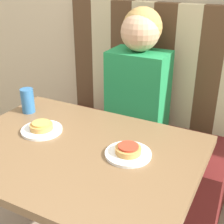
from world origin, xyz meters
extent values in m
cube|color=#5B1919|center=(0.00, 0.66, 0.24)|extent=(1.12, 0.52, 0.49)
cube|color=#4C331E|center=(-0.49, 0.89, 0.86)|extent=(0.14, 0.07, 0.75)
cube|color=tan|center=(-0.35, 0.89, 0.86)|extent=(0.14, 0.07, 0.75)
cube|color=#4C331E|center=(-0.21, 0.89, 0.86)|extent=(0.14, 0.07, 0.75)
cube|color=tan|center=(-0.07, 0.89, 0.86)|extent=(0.14, 0.07, 0.75)
cube|color=#4C331E|center=(0.07, 0.89, 0.86)|extent=(0.14, 0.07, 0.75)
cube|color=tan|center=(0.21, 0.89, 0.86)|extent=(0.14, 0.07, 0.75)
cube|color=#4C331E|center=(0.35, 0.89, 0.86)|extent=(0.14, 0.07, 0.75)
cube|color=brown|center=(0.00, 0.00, 0.72)|extent=(1.01, 0.74, 0.03)
cylinder|color=brown|center=(0.00, 0.00, 0.35)|extent=(0.10, 0.10, 0.70)
cube|color=#1E8447|center=(0.00, 0.66, 0.74)|extent=(0.33, 0.22, 0.51)
sphere|color=tan|center=(0.00, 0.66, 1.10)|extent=(0.21, 0.21, 0.21)
sphere|color=#AD8447|center=(0.00, 0.68, 1.12)|extent=(0.22, 0.22, 0.22)
cylinder|color=white|center=(-0.22, 0.05, 0.75)|extent=(0.19, 0.19, 0.01)
cylinder|color=white|center=(0.22, 0.05, 0.75)|extent=(0.19, 0.19, 0.01)
cylinder|color=#C68E47|center=(-0.22, 0.05, 0.76)|extent=(0.10, 0.10, 0.02)
cylinder|color=gold|center=(-0.22, 0.05, 0.78)|extent=(0.08, 0.08, 0.01)
cylinder|color=#C68E47|center=(0.22, 0.05, 0.76)|extent=(0.10, 0.10, 0.02)
cylinder|color=#B73823|center=(0.22, 0.05, 0.78)|extent=(0.08, 0.08, 0.01)
cylinder|color=#2D669E|center=(-0.41, 0.19, 0.80)|extent=(0.07, 0.07, 0.13)
camera|label=1|loc=(0.64, -0.91, 1.42)|focal=50.00mm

